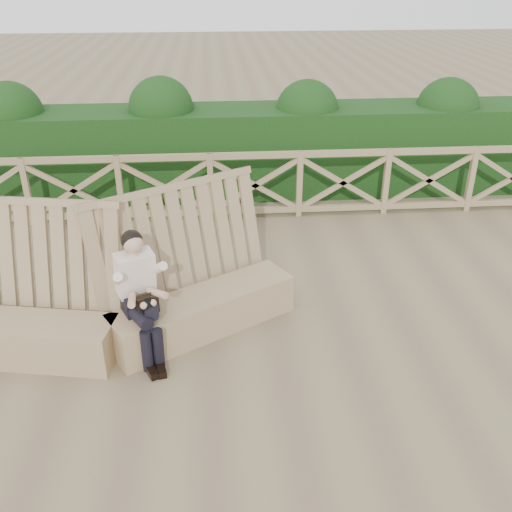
{
  "coord_description": "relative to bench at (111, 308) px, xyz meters",
  "views": [
    {
      "loc": [
        -0.67,
        -5.1,
        3.8
      ],
      "look_at": [
        -0.23,
        0.4,
        0.9
      ],
      "focal_mm": 40.0,
      "sensor_mm": 36.0,
      "label": 1
    }
  ],
  "objects": [
    {
      "name": "ground",
      "position": [
        1.84,
        -0.26,
        -0.4
      ],
      "size": [
        60.0,
        60.0,
        0.0
      ],
      "primitive_type": "plane",
      "color": "brown",
      "rests_on": "ground"
    },
    {
      "name": "bench",
      "position": [
        0.0,
        0.0,
        0.0
      ],
      "size": [
        4.16,
        1.76,
        1.6
      ],
      "rotation": [
        0.0,
        0.0,
        0.11
      ],
      "color": "#927C53",
      "rests_on": "ground"
    },
    {
      "name": "woman",
      "position": [
        0.37,
        -0.25,
        0.35
      ],
      "size": [
        0.56,
        0.87,
        1.39
      ],
      "rotation": [
        0.0,
        0.0,
        0.43
      ],
      "color": "black",
      "rests_on": "ground"
    },
    {
      "name": "guardrail",
      "position": [
        1.84,
        3.24,
        0.15
      ],
      "size": [
        10.1,
        0.09,
        1.1
      ],
      "color": "olive",
      "rests_on": "ground"
    },
    {
      "name": "hedge",
      "position": [
        1.84,
        4.44,
        0.35
      ],
      "size": [
        12.0,
        1.2,
        1.5
      ],
      "primitive_type": "cube",
      "color": "black",
      "rests_on": "ground"
    }
  ]
}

